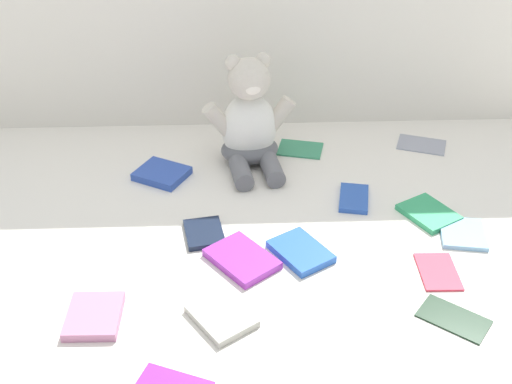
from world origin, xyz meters
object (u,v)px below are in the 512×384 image
book_case_0 (94,316)px  book_case_3 (429,213)px  book_case_8 (354,198)px  book_case_13 (463,233)px  book_case_10 (300,148)px  book_case_12 (162,174)px  teddy_bear (250,124)px  book_case_7 (204,233)px  book_case_11 (454,318)px  book_case_1 (301,252)px  book_case_5 (222,316)px  book_case_9 (438,271)px  book_case_4 (242,259)px  book_case_6 (422,144)px

book_case_0 → book_case_3: 0.76m
book_case_8 → book_case_13: size_ratio=1.04×
book_case_10 → book_case_12: book_case_12 is taller
teddy_bear → book_case_7: bearing=-118.1°
teddy_bear → book_case_8: bearing=-47.5°
book_case_8 → book_case_11: size_ratio=0.89×
book_case_1 → book_case_3: book_case_1 is taller
book_case_8 → book_case_13: bearing=157.4°
teddy_bear → book_case_0: 0.64m
book_case_3 → book_case_5: book_case_5 is taller
teddy_bear → book_case_10: size_ratio=2.49×
book_case_8 → book_case_9: size_ratio=0.98×
book_case_3 → book_case_12: 0.64m
book_case_11 → book_case_4: bearing=103.9°
book_case_4 → book_case_10: 0.48m
book_case_7 → book_case_9: book_case_7 is taller
book_case_1 → book_case_5: (-0.16, -0.18, -0.00)m
teddy_bear → book_case_10: teddy_bear is taller
book_case_7 → book_case_0: bearing=-138.2°
book_case_3 → book_case_11: 0.33m
book_case_3 → book_case_10: book_case_3 is taller
book_case_1 → book_case_7: book_case_1 is taller
book_case_8 → book_case_6: bearing=-120.3°
book_case_3 → book_case_12: book_case_12 is taller
book_case_4 → book_case_10: (0.16, 0.46, -0.00)m
book_case_0 → book_case_12: (0.08, 0.49, 0.00)m
book_case_5 → book_case_9: (0.43, 0.11, -0.00)m
book_case_1 → book_case_13: size_ratio=1.17×
book_case_7 → book_case_11: 0.54m
book_case_10 → book_case_13: 0.50m
book_case_4 → book_case_9: book_case_4 is taller
book_case_0 → book_case_12: bearing=81.5°
book_case_4 → book_case_10: size_ratio=1.22×
teddy_bear → book_case_1: bearing=-85.2°
book_case_4 → book_case_9: bearing=-45.0°
book_case_4 → book_case_8: size_ratio=1.27×
book_case_6 → book_case_11: bearing=-169.3°
book_case_1 → book_case_11: size_ratio=1.01×
teddy_bear → book_case_3: bearing=-41.8°
book_case_3 → book_case_7: same height
book_case_3 → book_case_5: bearing=3.7°
book_case_8 → book_case_12: book_case_12 is taller
teddy_bear → book_case_10: (0.13, 0.05, -0.10)m
book_case_8 → book_case_3: bearing=168.4°
book_case_4 → book_case_1: bearing=-29.0°
book_case_1 → book_case_4: 0.12m
book_case_5 → book_case_0: bearing=-36.8°
book_case_4 → book_case_11: book_case_4 is taller
book_case_3 → book_case_4: 0.45m
teddy_bear → book_case_11: 0.69m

